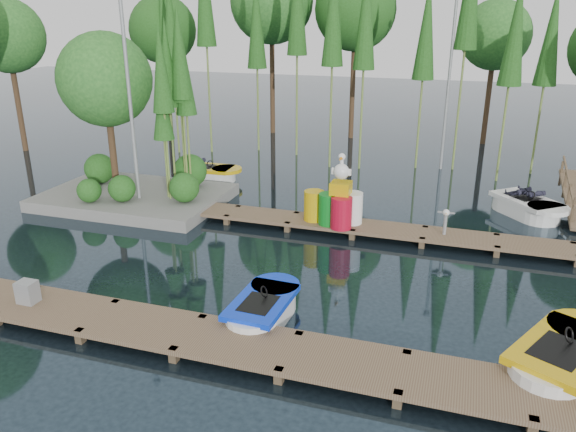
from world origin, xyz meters
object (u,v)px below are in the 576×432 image
(boat_yellow_far, at_px, (208,173))
(utility_cabinet, at_px, (27,292))
(boat_blue, at_px, (263,310))
(yellow_barrel, at_px, (314,206))
(island, at_px, (124,111))
(drum_cluster, at_px, (341,204))

(boat_yellow_far, xyz_separation_m, utility_cabinet, (0.83, -10.90, 0.27))
(boat_blue, bearing_deg, yellow_barrel, 96.31)
(island, height_order, utility_cabinet, island)
(yellow_barrel, bearing_deg, boat_yellow_far, 144.54)
(island, xyz_separation_m, yellow_barrel, (6.99, -0.79, -2.42))
(utility_cabinet, relative_size, drum_cluster, 0.23)
(island, bearing_deg, boat_yellow_far, 63.92)
(boat_yellow_far, relative_size, drum_cluster, 1.21)
(boat_blue, distance_m, yellow_barrel, 5.66)
(boat_yellow_far, xyz_separation_m, drum_cluster, (6.35, -4.06, 0.67))
(boat_blue, relative_size, yellow_barrel, 2.71)
(boat_blue, distance_m, drum_cluster, 5.53)
(boat_blue, height_order, boat_yellow_far, boat_yellow_far)
(yellow_barrel, bearing_deg, boat_blue, -85.93)
(island, xyz_separation_m, boat_blue, (7.39, -6.41, -2.94))
(island, distance_m, boat_yellow_far, 4.52)
(utility_cabinet, bearing_deg, island, 106.78)
(boat_yellow_far, distance_m, yellow_barrel, 6.74)
(utility_cabinet, distance_m, yellow_barrel, 8.40)
(island, xyz_separation_m, drum_cluster, (7.87, -0.95, -2.24))
(boat_blue, bearing_deg, drum_cluster, 87.27)
(island, relative_size, boat_yellow_far, 2.54)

